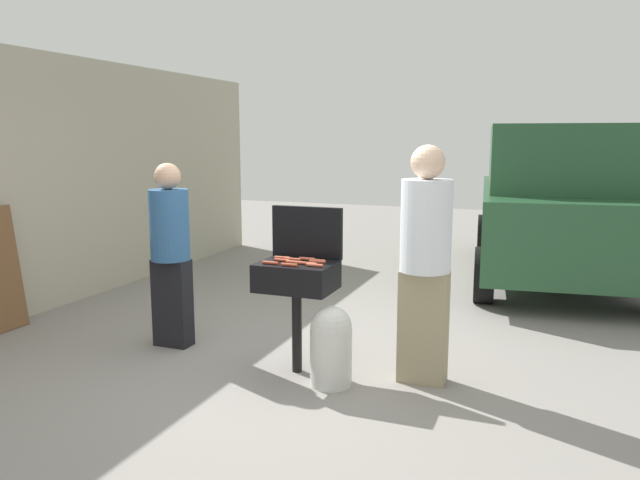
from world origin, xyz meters
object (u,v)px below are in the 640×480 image
(hot_dog_2, at_px, (317,261))
(hot_dog_7, at_px, (317,262))
(hot_dog_5, at_px, (294,262))
(hot_dog_10, at_px, (293,259))
(hot_dog_4, at_px, (282,258))
(hot_dog_1, at_px, (270,263))
(person_left, at_px, (170,248))
(propane_tank, at_px, (331,344))
(bbq_grill, at_px, (297,280))
(hot_dog_0, at_px, (307,259))
(person_right, at_px, (425,256))
(hot_dog_8, at_px, (289,265))
(hot_dog_3, at_px, (315,265))
(parked_minivan, at_px, (558,202))
(hot_dog_6, at_px, (282,260))
(hot_dog_9, at_px, (309,264))

(hot_dog_2, xyz_separation_m, hot_dog_7, (0.01, -0.04, 0.00))
(hot_dog_2, relative_size, hot_dog_5, 1.00)
(hot_dog_10, bearing_deg, hot_dog_4, 164.73)
(hot_dog_1, xyz_separation_m, person_left, (-1.14, 0.32, -0.01))
(hot_dog_2, relative_size, hot_dog_10, 1.00)
(hot_dog_10, height_order, propane_tank, hot_dog_10)
(bbq_grill, distance_m, hot_dog_0, 0.19)
(hot_dog_7, bearing_deg, hot_dog_4, 172.49)
(hot_dog_2, distance_m, person_right, 0.84)
(bbq_grill, height_order, hot_dog_8, hot_dog_8)
(hot_dog_3, bearing_deg, hot_dog_4, 153.13)
(hot_dog_10, bearing_deg, person_left, 173.97)
(hot_dog_8, distance_m, parked_minivan, 4.82)
(hot_dog_2, distance_m, person_left, 1.45)
(hot_dog_0, height_order, hot_dog_8, same)
(hot_dog_4, xyz_separation_m, parked_minivan, (2.05, 4.20, 0.12))
(hot_dog_2, height_order, hot_dog_7, same)
(hot_dog_6, height_order, person_right, person_right)
(hot_dog_9, bearing_deg, hot_dog_8, -141.34)
(hot_dog_3, relative_size, hot_dog_6, 1.00)
(hot_dog_3, height_order, hot_dog_6, same)
(hot_dog_8, distance_m, hot_dog_9, 0.16)
(hot_dog_3, bearing_deg, hot_dog_1, -173.58)
(hot_dog_9, bearing_deg, hot_dog_6, 169.32)
(hot_dog_6, relative_size, hot_dog_10, 1.00)
(hot_dog_7, bearing_deg, parked_minivan, 67.88)
(hot_dog_0, relative_size, parked_minivan, 0.03)
(bbq_grill, relative_size, hot_dog_3, 6.90)
(hot_dog_1, xyz_separation_m, person_right, (1.14, 0.30, 0.08))
(hot_dog_0, xyz_separation_m, hot_dog_6, (-0.16, -0.12, 0.00))
(hot_dog_0, bearing_deg, hot_dog_1, -129.81)
(hot_dog_0, bearing_deg, hot_dog_8, -97.95)
(hot_dog_4, relative_size, hot_dog_7, 1.00)
(bbq_grill, bearing_deg, hot_dog_1, -139.28)
(hot_dog_4, bearing_deg, hot_dog_5, -39.20)
(person_right, bearing_deg, bbq_grill, 25.44)
(hot_dog_6, height_order, hot_dog_7, same)
(hot_dog_4, height_order, parked_minivan, parked_minivan)
(hot_dog_6, distance_m, parked_minivan, 4.74)
(hot_dog_5, bearing_deg, hot_dog_3, -13.97)
(hot_dog_5, relative_size, parked_minivan, 0.03)
(person_right, bearing_deg, hot_dog_1, 30.75)
(hot_dog_2, distance_m, hot_dog_8, 0.27)
(hot_dog_9, height_order, parked_minivan, parked_minivan)
(hot_dog_0, height_order, hot_dog_1, same)
(hot_dog_1, distance_m, person_left, 1.18)
(hot_dog_5, height_order, person_left, person_left)
(person_left, bearing_deg, hot_dog_6, 0.86)
(hot_dog_6, height_order, hot_dog_10, same)
(hot_dog_1, distance_m, person_right, 1.19)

